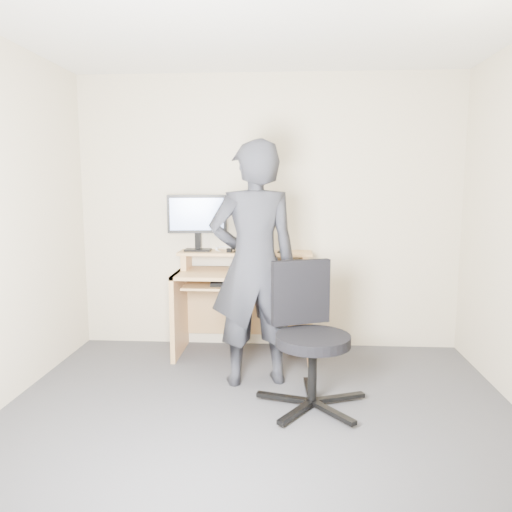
# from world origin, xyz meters

# --- Properties ---
(ground) EXTENTS (3.50, 3.50, 0.00)m
(ground) POSITION_xyz_m (0.00, 0.00, 0.00)
(ground) COLOR #4B4A4F
(ground) RESTS_ON ground
(back_wall) EXTENTS (3.50, 0.02, 2.50)m
(back_wall) POSITION_xyz_m (0.00, 1.75, 1.25)
(back_wall) COLOR beige
(back_wall) RESTS_ON ground
(ceiling) EXTENTS (3.50, 3.50, 0.02)m
(ceiling) POSITION_xyz_m (0.00, 0.00, 2.50)
(ceiling) COLOR white
(ceiling) RESTS_ON back_wall
(desk) EXTENTS (1.20, 0.60, 0.91)m
(desk) POSITION_xyz_m (-0.20, 1.53, 0.55)
(desk) COLOR tan
(desk) RESTS_ON ground
(monitor) EXTENTS (0.53, 0.15, 0.51)m
(monitor) POSITION_xyz_m (-0.64, 1.62, 1.21)
(monitor) COLOR black
(monitor) RESTS_ON desk
(external_drive) EXTENTS (0.10, 0.14, 0.20)m
(external_drive) POSITION_xyz_m (-0.16, 1.59, 1.01)
(external_drive) COLOR black
(external_drive) RESTS_ON desk
(travel_mug) EXTENTS (0.08, 0.08, 0.18)m
(travel_mug) POSITION_xyz_m (-0.10, 1.61, 1.00)
(travel_mug) COLOR silver
(travel_mug) RESTS_ON desk
(smartphone) EXTENTS (0.08, 0.14, 0.01)m
(smartphone) POSITION_xyz_m (0.13, 1.57, 0.92)
(smartphone) COLOR black
(smartphone) RESTS_ON desk
(charger) EXTENTS (0.05, 0.05, 0.03)m
(charger) POSITION_xyz_m (-0.34, 1.54, 0.93)
(charger) COLOR black
(charger) RESTS_ON desk
(headphones) EXTENTS (0.18, 0.18, 0.06)m
(headphones) POSITION_xyz_m (-0.40, 1.67, 0.92)
(headphones) COLOR silver
(headphones) RESTS_ON desk
(keyboard) EXTENTS (0.47, 0.22, 0.03)m
(keyboard) POSITION_xyz_m (-0.25, 1.36, 0.67)
(keyboard) COLOR black
(keyboard) RESTS_ON desk
(mouse) EXTENTS (0.11, 0.08, 0.04)m
(mouse) POSITION_xyz_m (0.02, 1.35, 0.77)
(mouse) COLOR black
(mouse) RESTS_ON desk
(office_chair) EXTENTS (0.77, 0.74, 0.96)m
(office_chair) POSITION_xyz_m (0.33, 0.47, 0.53)
(office_chair) COLOR black
(office_chair) RESTS_ON ground
(person) EXTENTS (0.76, 0.60, 1.84)m
(person) POSITION_xyz_m (-0.07, 0.82, 0.92)
(person) COLOR black
(person) RESTS_ON ground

